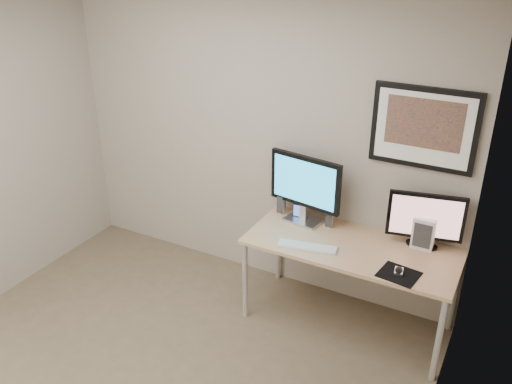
# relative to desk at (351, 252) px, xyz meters

# --- Properties ---
(room) EXTENTS (3.60, 3.60, 3.60)m
(room) POSITION_rel_desk_xyz_m (-1.00, -0.90, 0.98)
(room) COLOR white
(room) RESTS_ON ground
(desk) EXTENTS (1.60, 0.70, 0.73)m
(desk) POSITION_rel_desk_xyz_m (0.00, 0.00, 0.00)
(desk) COLOR #A67C50
(desk) RESTS_ON floor
(framed_art) EXTENTS (0.75, 0.04, 0.60)m
(framed_art) POSITION_rel_desk_xyz_m (0.35, 0.33, 0.96)
(framed_art) COLOR black
(framed_art) RESTS_ON room
(monitor_large) EXTENTS (0.63, 0.25, 0.57)m
(monitor_large) POSITION_rel_desk_xyz_m (-0.48, 0.17, 0.38)
(monitor_large) COLOR #A6A6AB
(monitor_large) RESTS_ON desk
(monitor_tv) EXTENTS (0.55, 0.18, 0.44)m
(monitor_tv) POSITION_rel_desk_xyz_m (0.47, 0.24, 0.30)
(monitor_tv) COLOR black
(monitor_tv) RESTS_ON desk
(speaker_left) EXTENTS (0.08, 0.08, 0.18)m
(speaker_left) POSITION_rel_desk_xyz_m (-0.70, 0.23, 0.16)
(speaker_left) COLOR #A6A6AB
(speaker_left) RESTS_ON desk
(speaker_right) EXTENTS (0.07, 0.07, 0.16)m
(speaker_right) POSITION_rel_desk_xyz_m (-0.26, 0.19, 0.15)
(speaker_right) COLOR #A6A6AB
(speaker_right) RESTS_ON desk
(phone_dock) EXTENTS (0.07, 0.07, 0.14)m
(phone_dock) POSITION_rel_desk_xyz_m (-0.54, 0.19, 0.14)
(phone_dock) COLOR black
(phone_dock) RESTS_ON desk
(keyboard) EXTENTS (0.47, 0.21, 0.02)m
(keyboard) POSITION_rel_desk_xyz_m (-0.28, -0.19, 0.07)
(keyboard) COLOR silver
(keyboard) RESTS_ON desk
(mousepad) EXTENTS (0.30, 0.27, 0.00)m
(mousepad) POSITION_rel_desk_xyz_m (0.42, -0.22, 0.07)
(mousepad) COLOR black
(mousepad) RESTS_ON desk
(mouse) EXTENTS (0.07, 0.10, 0.03)m
(mouse) POSITION_rel_desk_xyz_m (0.41, -0.20, 0.09)
(mouse) COLOR black
(mouse) RESTS_ON mousepad
(fan_unit) EXTENTS (0.16, 0.12, 0.25)m
(fan_unit) POSITION_rel_desk_xyz_m (0.48, 0.23, 0.19)
(fan_unit) COLOR silver
(fan_unit) RESTS_ON desk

